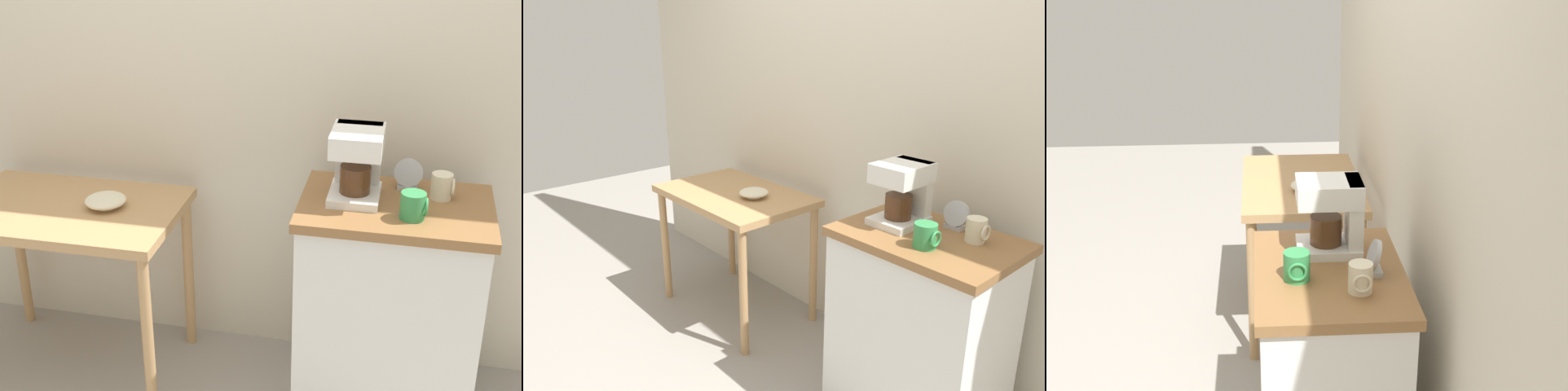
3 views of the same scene
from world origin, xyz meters
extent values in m
cube|color=beige|center=(0.10, 0.42, 1.40)|extent=(4.40, 0.10, 2.80)
cube|color=tan|center=(-0.71, 0.02, 0.74)|extent=(0.89, 0.58, 0.04)
cylinder|color=tan|center=(-1.11, -0.23, 0.36)|extent=(0.04, 0.04, 0.72)
cylinder|color=tan|center=(-0.30, -0.23, 0.36)|extent=(0.04, 0.04, 0.72)
cylinder|color=tan|center=(-1.11, 0.27, 0.36)|extent=(0.04, 0.04, 0.72)
cylinder|color=tan|center=(-0.30, 0.27, 0.36)|extent=(0.04, 0.04, 0.72)
cube|color=white|center=(0.57, 0.03, 0.43)|extent=(0.65, 0.46, 0.85)
cube|color=olive|center=(0.57, 0.03, 0.87)|extent=(0.68, 0.49, 0.04)
cylinder|color=beige|center=(-0.55, 0.04, 0.76)|extent=(0.07, 0.07, 0.01)
ellipsoid|color=beige|center=(-0.55, 0.04, 0.79)|extent=(0.16, 0.16, 0.04)
cube|color=white|center=(0.42, 0.04, 0.90)|extent=(0.18, 0.22, 0.03)
cube|color=white|center=(0.42, 0.13, 1.02)|extent=(0.16, 0.05, 0.26)
cube|color=white|center=(0.42, 0.04, 1.11)|extent=(0.18, 0.22, 0.08)
cylinder|color=#4C2D19|center=(0.42, 0.03, 0.97)|extent=(0.11, 0.11, 0.10)
cylinder|color=beige|center=(0.72, 0.11, 0.94)|extent=(0.08, 0.08, 0.09)
torus|color=beige|center=(0.76, 0.11, 0.94)|extent=(0.01, 0.06, 0.06)
cylinder|color=#338C4C|center=(0.62, -0.08, 0.94)|extent=(0.09, 0.09, 0.09)
torus|color=#338C4C|center=(0.67, -0.08, 0.94)|extent=(0.01, 0.06, 0.06)
cube|color=#B2B5BA|center=(0.60, 0.17, 0.90)|extent=(0.07, 0.05, 0.02)
cylinder|color=#B2B5BA|center=(0.60, 0.17, 0.95)|extent=(0.10, 0.05, 0.10)
cylinder|color=black|center=(0.60, 0.17, 0.95)|extent=(0.09, 0.04, 0.09)
camera|label=1|loc=(0.60, -2.35, 1.97)|focal=49.92mm
camera|label=2|loc=(1.59, -1.62, 1.68)|focal=35.32mm
camera|label=3|loc=(2.68, -0.19, 1.94)|focal=49.54mm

